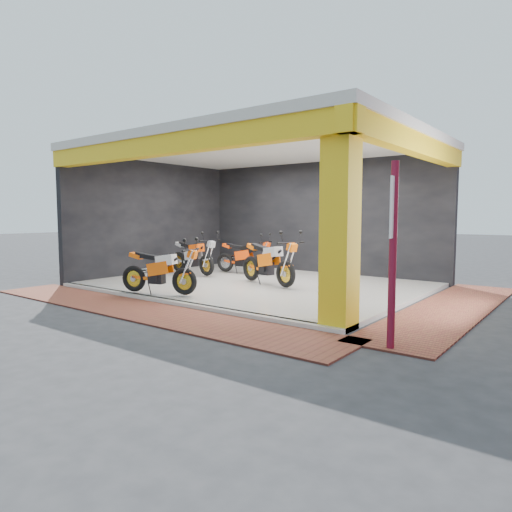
# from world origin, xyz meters

# --- Properties ---
(ground) EXTENTS (80.00, 80.00, 0.00)m
(ground) POSITION_xyz_m (0.00, 0.00, 0.00)
(ground) COLOR #2D2D30
(ground) RESTS_ON ground
(showroom_floor) EXTENTS (8.00, 6.00, 0.10)m
(showroom_floor) POSITION_xyz_m (0.00, 2.00, 0.05)
(showroom_floor) COLOR silver
(showroom_floor) RESTS_ON ground
(showroom_ceiling) EXTENTS (8.40, 6.40, 0.20)m
(showroom_ceiling) POSITION_xyz_m (0.00, 2.00, 3.60)
(showroom_ceiling) COLOR beige
(showroom_ceiling) RESTS_ON corner_column
(back_wall) EXTENTS (8.20, 0.20, 3.50)m
(back_wall) POSITION_xyz_m (0.00, 5.10, 1.75)
(back_wall) COLOR black
(back_wall) RESTS_ON ground
(left_wall) EXTENTS (0.20, 6.20, 3.50)m
(left_wall) POSITION_xyz_m (-4.10, 2.00, 1.75)
(left_wall) COLOR black
(left_wall) RESTS_ON ground
(corner_column) EXTENTS (0.50, 0.50, 3.50)m
(corner_column) POSITION_xyz_m (3.75, -0.75, 1.75)
(corner_column) COLOR gold
(corner_column) RESTS_ON ground
(header_beam_front) EXTENTS (8.40, 0.30, 0.40)m
(header_beam_front) POSITION_xyz_m (0.00, -1.00, 3.30)
(header_beam_front) COLOR gold
(header_beam_front) RESTS_ON corner_column
(header_beam_right) EXTENTS (0.30, 6.40, 0.40)m
(header_beam_right) POSITION_xyz_m (4.00, 2.00, 3.30)
(header_beam_right) COLOR gold
(header_beam_right) RESTS_ON corner_column
(floor_kerb) EXTENTS (8.00, 0.20, 0.10)m
(floor_kerb) POSITION_xyz_m (0.00, -1.02, 0.05)
(floor_kerb) COLOR silver
(floor_kerb) RESTS_ON ground
(paver_front) EXTENTS (9.00, 1.40, 0.03)m
(paver_front) POSITION_xyz_m (0.00, -1.80, 0.01)
(paver_front) COLOR brown
(paver_front) RESTS_ON ground
(paver_right) EXTENTS (1.40, 7.00, 0.03)m
(paver_right) POSITION_xyz_m (4.80, 2.00, 0.01)
(paver_right) COLOR brown
(paver_right) RESTS_ON ground
(signpost) EXTENTS (0.10, 0.36, 2.61)m
(signpost) POSITION_xyz_m (4.86, -1.35, 1.43)
(signpost) COLOR maroon
(signpost) RESTS_ON ground
(moto_hero) EXTENTS (2.14, 1.32, 1.23)m
(moto_hero) POSITION_xyz_m (-0.13, -0.50, 0.71)
(moto_hero) COLOR #FF610A
(moto_hero) RESTS_ON showroom_floor
(moto_row_a) EXTENTS (2.35, 1.41, 1.35)m
(moto_row_a) POSITION_xyz_m (1.09, 1.69, 0.77)
(moto_row_a) COLOR #FF680A
(moto_row_a) RESTS_ON showroom_floor
(moto_row_b) EXTENTS (2.02, 0.96, 1.19)m
(moto_row_b) POSITION_xyz_m (-0.87, 3.31, 0.69)
(moto_row_b) COLOR #F7430A
(moto_row_b) RESTS_ON showroom_floor
(moto_row_c) EXTENTS (2.13, 1.00, 1.26)m
(moto_row_c) POSITION_xyz_m (-1.92, 2.10, 0.73)
(moto_row_c) COLOR #A4A5AB
(moto_row_c) RESTS_ON showroom_floor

